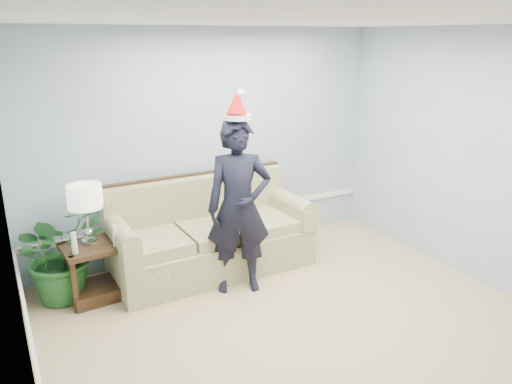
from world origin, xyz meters
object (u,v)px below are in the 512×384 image
at_px(houseplant, 60,253).
at_px(teddy_bear, 233,211).
at_px(side_table, 97,277).
at_px(sofa, 209,237).
at_px(man, 239,207).
at_px(table_lamp, 85,199).

xyz_separation_m(houseplant, teddy_bear, (1.85, -0.17, 0.18)).
relative_size(houseplant, teddy_bear, 2.82).
bearing_deg(side_table, houseplant, 151.57).
height_order(sofa, houseplant, sofa).
xyz_separation_m(side_table, houseplant, (-0.30, 0.16, 0.27)).
height_order(sofa, man, man).
xyz_separation_m(side_table, teddy_bear, (1.55, -0.01, 0.45)).
xyz_separation_m(side_table, man, (1.38, -0.52, 0.68)).
bearing_deg(teddy_bear, table_lamp, 169.26).
distance_m(table_lamp, teddy_bear, 1.62).
bearing_deg(houseplant, side_table, -28.43).
xyz_separation_m(houseplant, man, (1.68, -0.68, 0.41)).
bearing_deg(table_lamp, sofa, 1.02).
relative_size(table_lamp, man, 0.33).
xyz_separation_m(sofa, teddy_bear, (0.25, -0.11, 0.31)).
height_order(sofa, teddy_bear, sofa).
distance_m(sofa, table_lamp, 1.49).
height_order(table_lamp, man, man).
xyz_separation_m(side_table, table_lamp, (-0.02, 0.07, 0.82)).
relative_size(sofa, houseplant, 2.25).
distance_m(houseplant, teddy_bear, 1.87).
bearing_deg(teddy_bear, houseplant, 166.94).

